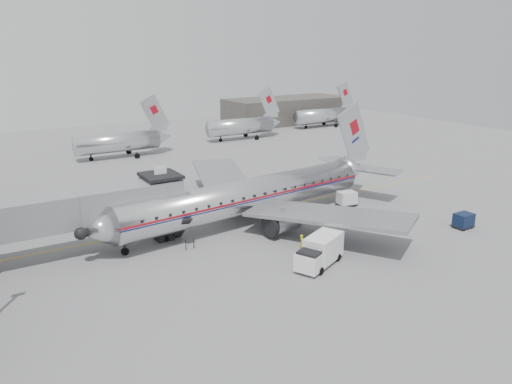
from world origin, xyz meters
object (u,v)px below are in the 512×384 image
(airliner, at_px, (253,195))
(baggage_cart_white, at_px, (347,198))
(ramp_worker, at_px, (302,243))
(service_van, at_px, (320,251))
(baggage_cart_navy, at_px, (464,220))

(airliner, xyz_separation_m, baggage_cart_white, (12.25, -1.08, -2.05))
(baggage_cart_white, distance_m, ramp_worker, 14.85)
(airliner, relative_size, service_van, 6.48)
(service_van, xyz_separation_m, ramp_worker, (0.69, 3.40, -0.56))
(service_van, xyz_separation_m, baggage_cart_white, (13.20, 11.40, -0.42))
(baggage_cart_navy, relative_size, ramp_worker, 1.30)
(airliner, relative_size, ramp_worker, 24.25)
(service_van, distance_m, ramp_worker, 3.51)
(airliner, bearing_deg, ramp_worker, -98.00)
(service_van, distance_m, baggage_cart_white, 17.44)
(service_van, bearing_deg, ramp_worker, 54.23)
(baggage_cart_navy, relative_size, baggage_cart_white, 0.83)
(airliner, bearing_deg, service_van, -100.70)
(ramp_worker, bearing_deg, airliner, 46.19)
(airliner, height_order, service_van, airliner)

